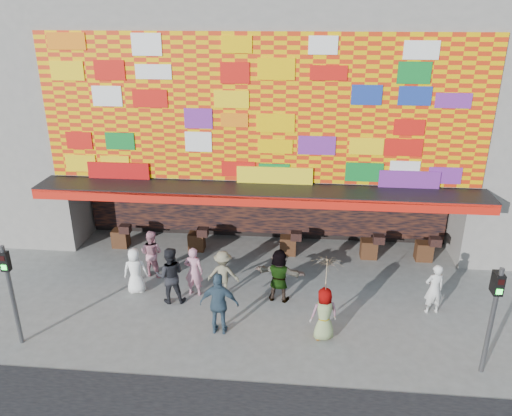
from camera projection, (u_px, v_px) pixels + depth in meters
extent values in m
plane|color=slate|center=(248.00, 323.00, 14.77)|extent=(90.00, 90.00, 0.00)
cube|color=gray|center=(270.00, 67.00, 19.71)|extent=(15.00, 8.00, 7.00)
cube|color=black|center=(270.00, 178.00, 22.51)|extent=(15.00, 6.00, 3.00)
cube|color=gray|center=(77.00, 205.00, 19.47)|extent=(0.40, 2.00, 3.00)
cube|color=gray|center=(462.00, 220.00, 18.17)|extent=(0.40, 2.00, 3.00)
cube|color=black|center=(259.00, 189.00, 16.78)|extent=(15.20, 1.60, 0.12)
cube|color=red|center=(257.00, 202.00, 16.12)|extent=(15.20, 0.04, 0.35)
cube|color=#EBAC00|center=(261.00, 110.00, 16.34)|extent=(14.80, 0.08, 4.90)
cube|color=black|center=(264.00, 203.00, 19.59)|extent=(14.00, 0.25, 2.50)
cylinder|color=#59595B|center=(12.00, 296.00, 13.38)|extent=(0.12, 0.12, 3.00)
cube|color=black|center=(5.00, 261.00, 12.98)|extent=(0.22, 0.18, 0.55)
cube|color=black|center=(2.00, 259.00, 12.85)|extent=(0.14, 0.02, 0.14)
cube|color=#19E533|center=(4.00, 267.00, 12.94)|extent=(0.14, 0.02, 0.14)
cylinder|color=#59595B|center=(491.00, 322.00, 12.27)|extent=(0.12, 0.12, 3.00)
cube|color=black|center=(499.00, 285.00, 11.88)|extent=(0.22, 0.18, 0.55)
cube|color=black|center=(501.00, 282.00, 11.74)|extent=(0.14, 0.02, 0.14)
cube|color=#19E533|center=(499.00, 292.00, 11.84)|extent=(0.14, 0.02, 0.14)
imported|color=white|center=(135.00, 271.00, 16.13)|extent=(0.86, 0.66, 1.55)
imported|color=#C9829B|center=(194.00, 271.00, 15.97)|extent=(0.64, 0.45, 1.67)
imported|color=black|center=(170.00, 275.00, 15.54)|extent=(1.01, 0.84, 1.86)
imported|color=#787257|center=(223.00, 274.00, 15.93)|extent=(1.01, 0.58, 1.57)
imported|color=#374E61|center=(219.00, 304.00, 14.02)|extent=(1.12, 0.49, 1.89)
imported|color=gray|center=(279.00, 275.00, 15.64)|extent=(1.69, 0.79, 1.75)
imported|color=gray|center=(324.00, 314.00, 13.83)|extent=(0.88, 0.70, 1.59)
imported|color=silver|center=(434.00, 289.00, 15.01)|extent=(0.67, 0.51, 1.63)
imported|color=pink|center=(152.00, 253.00, 17.14)|extent=(0.94, 0.81, 1.67)
imported|color=#DEBA8C|center=(327.00, 272.00, 13.33)|extent=(1.01, 1.03, 0.82)
cylinder|color=#4C3326|center=(325.00, 300.00, 13.66)|extent=(0.02, 0.02, 1.00)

